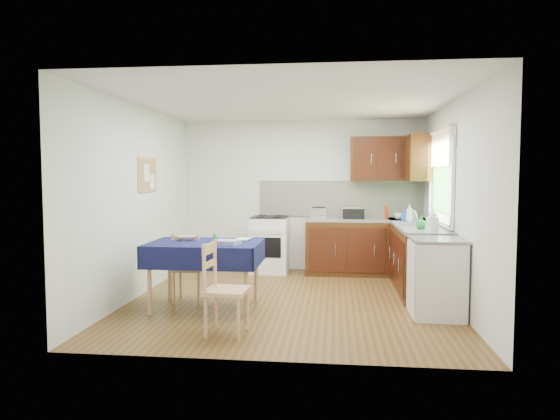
# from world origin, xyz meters

# --- Properties ---
(floor) EXTENTS (4.20, 4.20, 0.00)m
(floor) POSITION_xyz_m (0.00, 0.00, 0.00)
(floor) COLOR #523915
(floor) RESTS_ON ground
(ceiling) EXTENTS (4.00, 4.20, 0.02)m
(ceiling) POSITION_xyz_m (0.00, 0.00, 2.50)
(ceiling) COLOR silver
(ceiling) RESTS_ON wall_back
(wall_back) EXTENTS (4.00, 0.02, 2.50)m
(wall_back) POSITION_xyz_m (0.00, 2.10, 1.25)
(wall_back) COLOR silver
(wall_back) RESTS_ON ground
(wall_front) EXTENTS (4.00, 0.02, 2.50)m
(wall_front) POSITION_xyz_m (0.00, -2.10, 1.25)
(wall_front) COLOR silver
(wall_front) RESTS_ON ground
(wall_left) EXTENTS (0.02, 4.20, 2.50)m
(wall_left) POSITION_xyz_m (-2.00, 0.00, 1.25)
(wall_left) COLOR silver
(wall_left) RESTS_ON ground
(wall_right) EXTENTS (0.02, 4.20, 2.50)m
(wall_right) POSITION_xyz_m (2.00, 0.00, 1.25)
(wall_right) COLOR silver
(wall_right) RESTS_ON ground
(base_cabinets) EXTENTS (1.90, 2.30, 0.86)m
(base_cabinets) POSITION_xyz_m (1.36, 1.26, 0.43)
(base_cabinets) COLOR #371B09
(base_cabinets) RESTS_ON ground
(worktop_back) EXTENTS (1.90, 0.60, 0.04)m
(worktop_back) POSITION_xyz_m (1.05, 1.80, 0.88)
(worktop_back) COLOR slate
(worktop_back) RESTS_ON base_cabinets
(worktop_right) EXTENTS (0.60, 1.70, 0.04)m
(worktop_right) POSITION_xyz_m (1.70, 0.65, 0.88)
(worktop_right) COLOR slate
(worktop_right) RESTS_ON base_cabinets
(worktop_corner) EXTENTS (0.60, 0.60, 0.04)m
(worktop_corner) POSITION_xyz_m (1.70, 1.80, 0.88)
(worktop_corner) COLOR slate
(worktop_corner) RESTS_ON base_cabinets
(splashback) EXTENTS (2.70, 0.02, 0.60)m
(splashback) POSITION_xyz_m (0.65, 2.08, 1.20)
(splashback) COLOR white
(splashback) RESTS_ON wall_back
(upper_cabinets) EXTENTS (1.20, 0.85, 0.70)m
(upper_cabinets) POSITION_xyz_m (1.52, 1.80, 1.85)
(upper_cabinets) COLOR #371B09
(upper_cabinets) RESTS_ON wall_back
(stove) EXTENTS (0.60, 0.61, 0.92)m
(stove) POSITION_xyz_m (-0.50, 1.80, 0.46)
(stove) COLOR white
(stove) RESTS_ON ground
(window) EXTENTS (0.04, 1.48, 1.26)m
(window) POSITION_xyz_m (1.97, 0.70, 1.65)
(window) COLOR #2A5A25
(window) RESTS_ON wall_right
(fridge) EXTENTS (0.58, 0.60, 0.89)m
(fridge) POSITION_xyz_m (1.70, -0.55, 0.44)
(fridge) COLOR white
(fridge) RESTS_ON ground
(corkboard) EXTENTS (0.04, 0.62, 0.47)m
(corkboard) POSITION_xyz_m (-1.97, 0.30, 1.60)
(corkboard) COLOR tan
(corkboard) RESTS_ON wall_left
(dining_table) EXTENTS (1.31, 0.89, 0.80)m
(dining_table) POSITION_xyz_m (-0.97, -0.49, 0.69)
(dining_table) COLOR #0F103E
(dining_table) RESTS_ON ground
(chair_far) EXTENTS (0.40, 0.40, 0.87)m
(chair_far) POSITION_xyz_m (-1.27, -0.21, 0.46)
(chair_far) COLOR tan
(chair_far) RESTS_ON ground
(chair_near) EXTENTS (0.44, 0.44, 0.93)m
(chair_near) POSITION_xyz_m (-0.56, -1.41, 0.49)
(chair_near) COLOR tan
(chair_near) RESTS_ON ground
(toaster) EXTENTS (0.24, 0.15, 0.19)m
(toaster) POSITION_xyz_m (0.30, 1.71, 0.99)
(toaster) COLOR silver
(toaster) RESTS_ON worktop_back
(sandwich_press) EXTENTS (0.33, 0.29, 0.19)m
(sandwich_press) POSITION_xyz_m (0.85, 1.75, 1.00)
(sandwich_press) COLOR black
(sandwich_press) RESTS_ON worktop_back
(sauce_bottle) EXTENTS (0.05, 0.05, 0.22)m
(sauce_bottle) POSITION_xyz_m (1.35, 1.65, 1.01)
(sauce_bottle) COLOR #B1230E
(sauce_bottle) RESTS_ON worktop_back
(yellow_packet) EXTENTS (0.14, 0.11, 0.17)m
(yellow_packet) POSITION_xyz_m (0.76, 1.88, 0.99)
(yellow_packet) COLOR gold
(yellow_packet) RESTS_ON worktop_back
(dish_rack) EXTENTS (0.43, 0.32, 0.20)m
(dish_rack) POSITION_xyz_m (1.67, 0.84, 0.92)
(dish_rack) COLOR gray
(dish_rack) RESTS_ON worktop_right
(kettle) EXTENTS (0.15, 0.15, 0.25)m
(kettle) POSITION_xyz_m (1.72, -0.10, 1.01)
(kettle) COLOR white
(kettle) RESTS_ON worktop_right
(cup) EXTENTS (0.17, 0.17, 0.10)m
(cup) POSITION_xyz_m (1.54, 1.69, 0.95)
(cup) COLOR silver
(cup) RESTS_ON worktop_back
(soap_bottle_a) EXTENTS (0.14, 0.14, 0.27)m
(soap_bottle_a) POSITION_xyz_m (1.66, 1.33, 1.03)
(soap_bottle_a) COLOR white
(soap_bottle_a) RESTS_ON worktop_right
(soap_bottle_b) EXTENTS (0.13, 0.13, 0.21)m
(soap_bottle_b) POSITION_xyz_m (1.62, 1.40, 1.01)
(soap_bottle_b) COLOR #1D48AD
(soap_bottle_b) RESTS_ON worktop_right
(soap_bottle_c) EXTENTS (0.19, 0.19, 0.17)m
(soap_bottle_c) POSITION_xyz_m (1.65, 0.29, 0.99)
(soap_bottle_c) COLOR #248535
(soap_bottle_c) RESTS_ON worktop_right
(plate_bowl) EXTENTS (0.23, 0.23, 0.05)m
(plate_bowl) POSITION_xyz_m (-1.23, -0.35, 0.82)
(plate_bowl) COLOR #F3EBC7
(plate_bowl) RESTS_ON dining_table
(book) EXTENTS (0.20, 0.25, 0.02)m
(book) POSITION_xyz_m (-0.65, -0.24, 0.81)
(book) COLOR white
(book) RESTS_ON dining_table
(spice_jar) EXTENTS (0.04, 0.04, 0.08)m
(spice_jar) POSITION_xyz_m (-0.88, -0.36, 0.84)
(spice_jar) COLOR green
(spice_jar) RESTS_ON dining_table
(tea_towel) EXTENTS (0.32, 0.27, 0.05)m
(tea_towel) POSITION_xyz_m (-0.67, -0.65, 0.82)
(tea_towel) COLOR navy
(tea_towel) RESTS_ON dining_table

